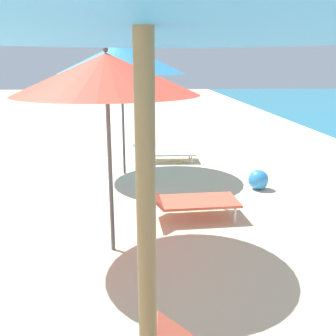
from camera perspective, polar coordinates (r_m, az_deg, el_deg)
The scene contains 5 objects.
umbrella_third at distance 4.52m, azimuth -9.10°, elevation 13.52°, with size 2.13×2.13×2.46m.
lounger_third_shoreside at distance 5.84m, azimuth 2.39°, elevation -4.50°, with size 1.58×0.77×0.68m.
umbrella_farthest at distance 8.07m, azimuth -6.93°, elevation 15.81°, with size 2.57×2.57×2.76m.
lounger_farthest_shoreside at distance 9.33m, azimuth -0.72°, elevation 2.50°, with size 1.51×0.65×0.49m.
beach_ball at distance 7.42m, azimuth 13.22°, elevation -1.69°, with size 0.37×0.37×0.37m, color #338CD8.
Camera 1 is at (-0.48, 2.68, 2.27)m, focal length 41.24 mm.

